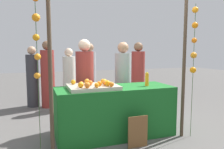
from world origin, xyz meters
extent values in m
plane|color=#565451|center=(0.00, 0.00, 0.00)|extent=(24.00, 24.00, 0.00)
cube|color=#196023|center=(0.00, 0.00, 0.43)|extent=(2.00, 0.75, 0.86)
cube|color=#B2AD99|center=(-0.39, -0.04, 0.89)|extent=(0.80, 0.61, 0.06)
sphere|color=orange|center=(-0.19, 0.00, 0.96)|extent=(0.09, 0.09, 0.09)
sphere|color=orange|center=(-0.40, -0.28, 0.95)|extent=(0.07, 0.07, 0.07)
sphere|color=orange|center=(-0.63, -0.22, 0.96)|extent=(0.09, 0.09, 0.09)
sphere|color=orange|center=(-0.16, -0.29, 0.95)|extent=(0.08, 0.08, 0.08)
sphere|color=orange|center=(-0.69, 0.14, 0.96)|extent=(0.08, 0.08, 0.08)
sphere|color=orange|center=(-0.22, -0.12, 0.95)|extent=(0.07, 0.07, 0.07)
sphere|color=orange|center=(-0.44, -0.03, 0.96)|extent=(0.08, 0.08, 0.08)
sphere|color=orange|center=(-0.20, -0.21, 0.96)|extent=(0.09, 0.09, 0.09)
sphere|color=orange|center=(-0.59, -0.07, 0.95)|extent=(0.08, 0.08, 0.08)
sphere|color=orange|center=(-0.33, -0.17, 0.95)|extent=(0.08, 0.08, 0.08)
sphere|color=orange|center=(-0.54, -0.28, 0.96)|extent=(0.09, 0.09, 0.09)
sphere|color=orange|center=(-0.46, 0.12, 0.96)|extent=(0.09, 0.09, 0.09)
sphere|color=orange|center=(-0.18, 0.11, 0.95)|extent=(0.07, 0.07, 0.07)
cylinder|color=orange|center=(0.57, -0.08, 0.97)|extent=(0.07, 0.07, 0.22)
cylinder|color=yellow|center=(0.57, -0.08, 1.09)|extent=(0.04, 0.04, 0.02)
cube|color=brown|center=(0.16, -0.56, 0.24)|extent=(0.32, 0.01, 0.50)
cube|color=black|center=(0.16, -0.55, 0.24)|extent=(0.30, 0.02, 0.48)
cylinder|color=maroon|center=(-0.39, 0.60, 0.73)|extent=(0.34, 0.34, 1.46)
sphere|color=beige|center=(-0.39, 0.60, 1.57)|extent=(0.23, 0.23, 0.23)
cylinder|color=#99999E|center=(0.41, 0.64, 0.71)|extent=(0.33, 0.33, 1.42)
sphere|color=#A87A59|center=(0.41, 0.64, 1.54)|extent=(0.22, 0.22, 0.22)
cylinder|color=#99999E|center=(0.13, 2.32, 0.72)|extent=(0.33, 0.33, 1.44)
sphere|color=#A87A59|center=(0.13, 2.32, 1.56)|extent=(0.23, 0.23, 0.23)
cylinder|color=maroon|center=(1.18, 1.51, 0.73)|extent=(0.34, 0.34, 1.45)
sphere|color=brown|center=(1.18, 1.51, 1.57)|extent=(0.23, 0.23, 0.23)
cylinder|color=beige|center=(-0.48, 1.98, 0.66)|extent=(0.31, 0.31, 1.33)
sphere|color=beige|center=(-0.48, 1.98, 1.43)|extent=(0.21, 0.21, 0.21)
cylinder|color=#333338|center=(-1.35, 2.58, 0.69)|extent=(0.32, 0.32, 1.37)
sphere|color=tan|center=(-1.35, 2.58, 1.48)|extent=(0.21, 0.21, 0.21)
cylinder|color=maroon|center=(-0.98, 2.37, 0.74)|extent=(0.34, 0.34, 1.49)
sphere|color=brown|center=(-0.98, 2.37, 1.61)|extent=(0.23, 0.23, 0.23)
cylinder|color=#473828|center=(-1.08, -0.42, 1.17)|extent=(0.06, 0.06, 2.34)
cylinder|color=#473828|center=(1.08, -0.42, 1.17)|extent=(0.06, 0.06, 2.34)
cylinder|color=#2D4C23|center=(-1.24, -0.48, 1.12)|extent=(0.01, 0.01, 2.24)
sphere|color=orange|center=(-1.24, -0.48, 1.89)|extent=(0.10, 0.10, 0.10)
sphere|color=orange|center=(-1.25, -0.47, 1.64)|extent=(0.09, 0.09, 0.09)
sphere|color=orange|center=(-1.24, -0.48, 1.40)|extent=(0.08, 0.08, 0.08)
sphere|color=orange|center=(-1.25, -0.47, 1.15)|extent=(0.08, 0.08, 0.08)
cylinder|color=#2D4C23|center=(1.22, -0.47, 1.12)|extent=(0.01, 0.01, 2.24)
sphere|color=orange|center=(1.22, -0.47, 2.14)|extent=(0.10, 0.10, 0.10)
sphere|color=orange|center=(1.23, -0.47, 1.89)|extent=(0.10, 0.10, 0.10)
sphere|color=orange|center=(1.23, -0.46, 1.64)|extent=(0.09, 0.09, 0.09)
sphere|color=orange|center=(1.22, -0.48, 1.40)|extent=(0.10, 0.10, 0.10)
sphere|color=orange|center=(1.22, -0.47, 1.15)|extent=(0.10, 0.10, 0.10)
camera|label=1|loc=(-1.26, -3.41, 1.48)|focal=34.62mm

